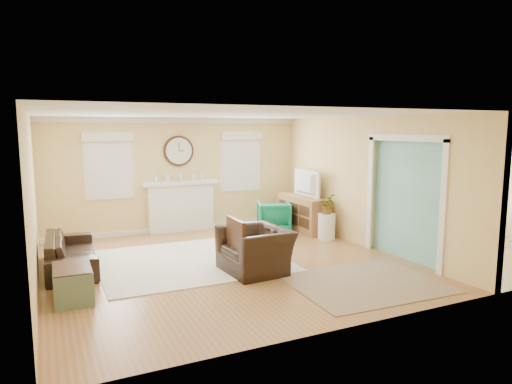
% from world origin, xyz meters
% --- Properties ---
extents(floor, '(9.00, 9.00, 0.00)m').
position_xyz_m(floor, '(0.00, 0.00, 0.00)').
color(floor, '#97612F').
rests_on(floor, ground).
extents(wall_back, '(9.00, 0.02, 2.60)m').
position_xyz_m(wall_back, '(0.00, 3.00, 1.30)').
color(wall_back, '#E7BD7A').
rests_on(wall_back, ground).
extents(wall_front, '(9.00, 0.02, 2.60)m').
position_xyz_m(wall_front, '(0.00, -3.00, 1.30)').
color(wall_front, '#E7BD7A').
rests_on(wall_front, ground).
extents(wall_left, '(0.02, 6.00, 2.60)m').
position_xyz_m(wall_left, '(-4.50, 0.00, 1.30)').
color(wall_left, '#E7BD7A').
rests_on(wall_left, ground).
extents(wall_right, '(0.02, 6.00, 2.60)m').
position_xyz_m(wall_right, '(4.50, 0.00, 1.30)').
color(wall_right, '#E7BD7A').
rests_on(wall_right, ground).
extents(ceiling, '(9.00, 6.00, 0.02)m').
position_xyz_m(ceiling, '(0.00, 0.00, 2.60)').
color(ceiling, white).
rests_on(ceiling, wall_back).
extents(partition, '(0.17, 6.00, 2.60)m').
position_xyz_m(partition, '(1.51, 0.28, 1.36)').
color(partition, '#E7BD7A').
rests_on(partition, ground).
extents(fireplace, '(1.70, 0.30, 1.17)m').
position_xyz_m(fireplace, '(-1.50, 2.88, 0.60)').
color(fireplace, white).
rests_on(fireplace, ground).
extents(wall_clock, '(0.70, 0.07, 0.70)m').
position_xyz_m(wall_clock, '(-1.50, 2.97, 1.85)').
color(wall_clock, '#442916').
rests_on(wall_clock, wall_back).
extents(window_left, '(1.05, 0.13, 1.42)m').
position_xyz_m(window_left, '(-3.05, 2.95, 1.66)').
color(window_left, white).
rests_on(window_left, wall_back).
extents(window_right, '(1.05, 0.13, 1.42)m').
position_xyz_m(window_right, '(0.05, 2.95, 1.66)').
color(window_right, white).
rests_on(window_right, wall_back).
extents(french_doors, '(0.06, 1.70, 2.20)m').
position_xyz_m(french_doors, '(4.45, 0.00, 1.10)').
color(french_doors, white).
rests_on(french_doors, ground).
extents(pendant, '(0.30, 0.30, 0.55)m').
position_xyz_m(pendant, '(3.00, 0.00, 2.20)').
color(pendant, gold).
rests_on(pendant, ceiling).
extents(rug_cream, '(3.23, 2.81, 0.02)m').
position_xyz_m(rug_cream, '(-2.01, 0.45, 0.01)').
color(rug_cream, white).
rests_on(rug_cream, floor).
extents(rug_jute, '(2.30, 1.91, 0.01)m').
position_xyz_m(rug_jute, '(0.05, -1.84, 0.01)').
color(rug_jute, '#9D8567').
rests_on(rug_jute, floor).
extents(rug_grey, '(2.44, 3.05, 0.01)m').
position_xyz_m(rug_grey, '(2.97, 0.16, 0.01)').
color(rug_grey, slate).
rests_on(rug_grey, floor).
extents(sofa, '(0.85, 2.01, 0.58)m').
position_xyz_m(sofa, '(-3.99, 0.88, 0.29)').
color(sofa, black).
rests_on(sofa, floor).
extents(eames_chair, '(1.06, 1.19, 0.73)m').
position_xyz_m(eames_chair, '(-1.22, -0.57, 0.37)').
color(eames_chair, black).
rests_on(eames_chair, floor).
extents(green_chair, '(0.94, 0.95, 0.68)m').
position_xyz_m(green_chair, '(0.46, 2.02, 0.34)').
color(green_chair, '#006342').
rests_on(green_chair, floor).
extents(trunk, '(0.51, 0.82, 0.47)m').
position_xyz_m(trunk, '(-4.05, -0.64, 0.24)').
color(trunk, slate).
rests_on(trunk, floor).
extents(credenza, '(0.54, 1.58, 0.80)m').
position_xyz_m(credenza, '(1.11, 1.78, 0.40)').
color(credenza, '#A16D4A').
rests_on(credenza, floor).
extents(tv, '(0.14, 1.05, 0.60)m').
position_xyz_m(tv, '(1.10, 1.78, 1.10)').
color(tv, black).
rests_on(tv, credenza).
extents(garden_stool, '(0.37, 0.37, 0.55)m').
position_xyz_m(garden_stool, '(1.12, 0.81, 0.27)').
color(garden_stool, white).
rests_on(garden_stool, floor).
extents(potted_plant, '(0.48, 0.49, 0.41)m').
position_xyz_m(potted_plant, '(1.12, 0.81, 0.76)').
color(potted_plant, '#337F33').
rests_on(potted_plant, garden_stool).
extents(dining_table, '(1.48, 2.10, 0.67)m').
position_xyz_m(dining_table, '(2.97, 0.16, 0.33)').
color(dining_table, '#442916').
rests_on(dining_table, floor).
extents(dining_chair_n, '(0.51, 0.51, 1.03)m').
position_xyz_m(dining_chair_n, '(3.00, 1.22, 0.61)').
color(dining_chair_n, slate).
rests_on(dining_chair_n, floor).
extents(dining_chair_s, '(0.47, 0.47, 0.89)m').
position_xyz_m(dining_chair_s, '(2.94, -0.91, 0.52)').
color(dining_chair_s, slate).
rests_on(dining_chair_s, floor).
extents(dining_chair_w, '(0.50, 0.50, 0.96)m').
position_xyz_m(dining_chair_w, '(2.26, 0.25, 0.57)').
color(dining_chair_w, white).
rests_on(dining_chair_w, floor).
extents(dining_chair_e, '(0.54, 0.54, 1.01)m').
position_xyz_m(dining_chair_e, '(3.54, 0.13, 0.59)').
color(dining_chair_e, slate).
rests_on(dining_chair_e, floor).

